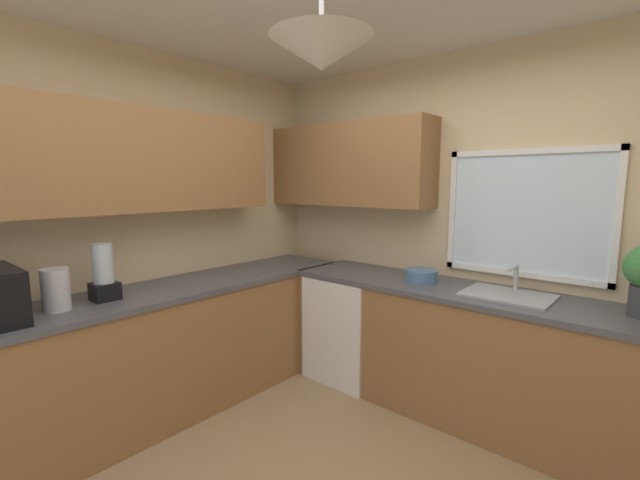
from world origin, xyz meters
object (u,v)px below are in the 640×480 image
object	(u,v)px
dishwasher	(352,326)
blender_appliance	(104,275)
kettle	(56,290)
sink_assembly	(508,294)
bowl	(421,276)

from	to	relation	value
dishwasher	blender_appliance	world-z (taller)	blender_appliance
kettle	sink_assembly	world-z (taller)	kettle
dishwasher	bowl	world-z (taller)	bowl
dishwasher	sink_assembly	size ratio (longest dim) A/B	1.63
dishwasher	bowl	distance (m)	0.81
kettle	bowl	bearing A→B (deg)	58.20
dishwasher	blender_appliance	distance (m)	1.95
sink_assembly	bowl	distance (m)	0.62
kettle	bowl	size ratio (longest dim) A/B	1.06
sink_assembly	dishwasher	bearing A→B (deg)	-178.27
bowl	blender_appliance	world-z (taller)	blender_appliance
bowl	blender_appliance	bearing A→B (deg)	-126.09
blender_appliance	bowl	bearing A→B (deg)	53.91
blender_appliance	kettle	bearing A→B (deg)	-85.85
dishwasher	blender_appliance	xyz separation A→B (m)	(-0.66, -1.72, 0.64)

